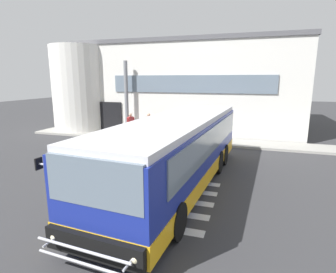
# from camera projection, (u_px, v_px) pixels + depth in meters

# --- Properties ---
(ground_plane) EXTENTS (80.00, 90.00, 0.02)m
(ground_plane) POSITION_uv_depth(u_px,v_px,m) (145.00, 159.00, 14.05)
(ground_plane) COLOR #353538
(ground_plane) RESTS_ON ground
(bay_paint_stripes) EXTENTS (4.40, 3.96, 0.01)m
(bay_paint_stripes) POSITION_uv_depth(u_px,v_px,m) (152.00, 197.00, 9.55)
(bay_paint_stripes) COLOR silver
(bay_paint_stripes) RESTS_ON ground
(terminal_building) EXTENTS (19.25, 13.80, 7.00)m
(terminal_building) POSITION_uv_depth(u_px,v_px,m) (185.00, 86.00, 24.30)
(terminal_building) COLOR silver
(terminal_building) RESTS_ON ground
(boarding_curb) EXTENTS (21.45, 2.00, 0.15)m
(boarding_curb) POSITION_uv_depth(u_px,v_px,m) (171.00, 139.00, 18.52)
(boarding_curb) COLOR #9E9B93
(boarding_curb) RESTS_ON ground
(entry_support_column) EXTENTS (0.28, 0.28, 5.27)m
(entry_support_column) POSITION_uv_depth(u_px,v_px,m) (126.00, 98.00, 19.56)
(entry_support_column) COLOR slate
(entry_support_column) RESTS_ON boarding_curb
(bus_main_foreground) EXTENTS (3.80, 11.13, 2.70)m
(bus_main_foreground) POSITION_uv_depth(u_px,v_px,m) (178.00, 153.00, 10.32)
(bus_main_foreground) COLOR navy
(bus_main_foreground) RESTS_ON ground
(passenger_near_column) EXTENTS (0.40, 0.49, 1.68)m
(passenger_near_column) POSITION_uv_depth(u_px,v_px,m) (131.00, 124.00, 18.66)
(passenger_near_column) COLOR #1E2338
(passenger_near_column) RESTS_ON boarding_curb
(passenger_by_doorway) EXTENTS (0.52, 0.39, 1.68)m
(passenger_by_doorway) POSITION_uv_depth(u_px,v_px,m) (149.00, 124.00, 18.57)
(passenger_by_doorway) COLOR #1E2338
(passenger_by_doorway) RESTS_ON boarding_curb
(passenger_at_curb_edge) EXTENTS (0.59, 0.38, 1.68)m
(passenger_at_curb_edge) POSITION_uv_depth(u_px,v_px,m) (161.00, 123.00, 18.92)
(passenger_at_curb_edge) COLOR #1E2338
(passenger_at_curb_edge) RESTS_ON boarding_curb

